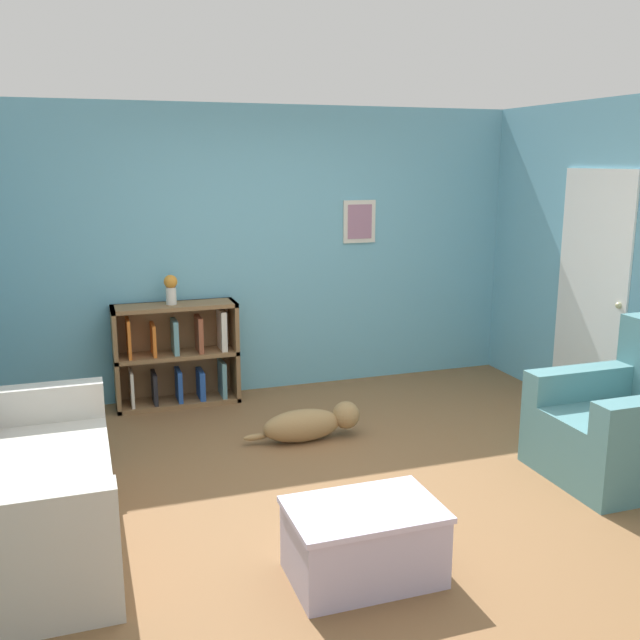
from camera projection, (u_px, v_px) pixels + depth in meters
ground_plane at (339, 487)px, 4.72m from camera, size 14.00×14.00×0.00m
wall_back at (255, 251)px, 6.51m from camera, size 5.60×0.13×2.60m
couch at (13, 495)px, 3.93m from camera, size 0.94×1.79×0.85m
bookshelf at (178, 355)px, 6.27m from camera, size 1.07×0.32×0.90m
recliner_chair at (628, 425)px, 4.84m from camera, size 0.98×0.88×1.02m
coffee_table at (364, 539)px, 3.66m from camera, size 0.78×0.52×0.40m
dog at (311, 423)px, 5.49m from camera, size 0.92×0.23×0.28m
vase at (171, 288)px, 6.10m from camera, size 0.12×0.12×0.26m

